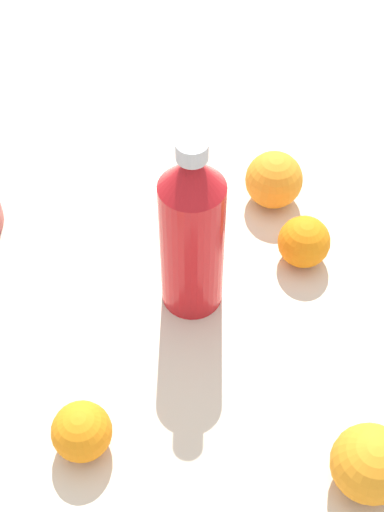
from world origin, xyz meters
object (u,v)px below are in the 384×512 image
Objects in this scene: orange_0 at (82,432)px; orange_3 at (370,464)px; orange_1 at (304,242)px; orange_4 at (274,180)px; water_bottle at (192,233)px.

orange_3 reaches higher than orange_0.
orange_4 is (-0.11, -0.04, 0.01)m from orange_1.
orange_1 is (-0.28, 0.26, 0.00)m from orange_0.
orange_0 is 0.44m from orange_4.
orange_4 is at bearing 3.58° from water_bottle.
orange_3 is (0.03, 0.30, 0.01)m from orange_0.
orange_4 is at bearing -161.74° from orange_1.
orange_4 reaches higher than orange_0.
orange_4 is (-0.38, 0.22, 0.01)m from orange_0.
orange_4 is (-0.41, -0.08, -0.00)m from orange_3.
water_bottle reaches higher than orange_4.
orange_1 reaches higher than orange_0.
orange_0 is 0.96× the size of orange_1.
orange_3 reaches higher than orange_1.
water_bottle reaches higher than orange_3.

